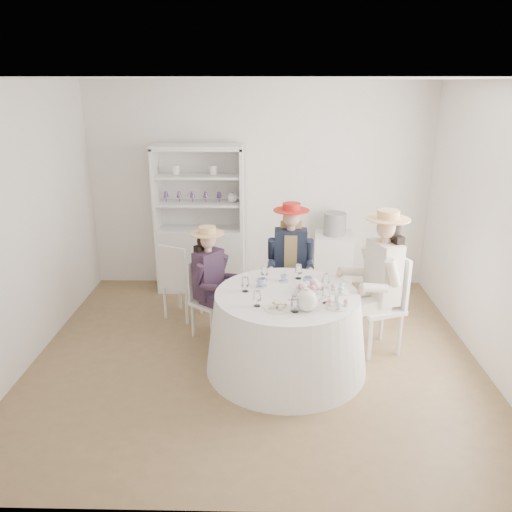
{
  "coord_description": "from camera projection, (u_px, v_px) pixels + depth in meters",
  "views": [
    {
      "loc": [
        0.1,
        -4.54,
        2.68
      ],
      "look_at": [
        0.0,
        0.1,
        1.05
      ],
      "focal_mm": 35.0,
      "sensor_mm": 36.0,
      "label": 1
    }
  ],
  "objects": [
    {
      "name": "teacup_c",
      "position": [
        308.0,
        282.0,
        4.88
      ],
      "size": [
        0.13,
        0.13,
        0.08
      ],
      "primitive_type": "imported",
      "rotation": [
        0.0,
        0.0,
        -0.42
      ],
      "color": "white",
      "rests_on": "tea_table"
    },
    {
      "name": "guest_left",
      "position": [
        210.0,
        276.0,
        5.33
      ],
      "size": [
        0.54,
        0.52,
        1.25
      ],
      "rotation": [
        0.0,
        0.0,
        0.92
      ],
      "color": "silver",
      "rests_on": "ground"
    },
    {
      "name": "spare_chair",
      "position": [
        179.0,
        279.0,
        5.8
      ],
      "size": [
        0.51,
        0.51,
        0.93
      ],
      "rotation": [
        0.0,
        0.0,
        2.7
      ],
      "color": "silver",
      "rests_on": "ground"
    },
    {
      "name": "side_table",
      "position": [
        333.0,
        262.0,
        6.67
      ],
      "size": [
        0.55,
        0.55,
        0.78
      ],
      "primitive_type": "cube",
      "rotation": [
        0.0,
        0.0,
        -0.1
      ],
      "color": "silver",
      "rests_on": "ground"
    },
    {
      "name": "teacup_b",
      "position": [
        284.0,
        278.0,
        4.97
      ],
      "size": [
        0.09,
        0.09,
        0.06
      ],
      "primitive_type": "imported",
      "rotation": [
        0.0,
        0.0,
        0.36
      ],
      "color": "white",
      "rests_on": "tea_table"
    },
    {
      "name": "tea_table",
      "position": [
        286.0,
        331.0,
        4.83
      ],
      "size": [
        1.57,
        1.57,
        0.79
      ],
      "rotation": [
        0.0,
        0.0,
        -0.15
      ],
      "color": "white",
      "rests_on": "ground"
    },
    {
      "name": "flower_bowl",
      "position": [
        309.0,
        290.0,
        4.7
      ],
      "size": [
        0.3,
        0.3,
        0.06
      ],
      "primitive_type": "imported",
      "rotation": [
        0.0,
        0.0,
        -0.33
      ],
      "color": "white",
      "rests_on": "tea_table"
    },
    {
      "name": "table_teapot",
      "position": [
        307.0,
        300.0,
        4.34
      ],
      "size": [
        0.28,
        0.2,
        0.21
      ],
      "rotation": [
        0.0,
        0.0,
        -0.01
      ],
      "color": "white",
      "rests_on": "tea_table"
    },
    {
      "name": "wall_front",
      "position": [
        248.0,
        328.0,
        2.84
      ],
      "size": [
        4.5,
        0.0,
        4.5
      ],
      "primitive_type": "plane",
      "rotation": [
        -1.57,
        0.0,
        0.0
      ],
      "color": "white",
      "rests_on": "ground"
    },
    {
      "name": "wall_right",
      "position": [
        495.0,
        231.0,
        4.68
      ],
      "size": [
        0.0,
        4.5,
        4.5
      ],
      "primitive_type": "plane",
      "rotation": [
        1.57,
        0.0,
        -1.57
      ],
      "color": "white",
      "rests_on": "ground"
    },
    {
      "name": "ceiling",
      "position": [
        256.0,
        79.0,
        4.27
      ],
      "size": [
        4.5,
        4.5,
        0.0
      ],
      "primitive_type": "plane",
      "rotation": [
        3.14,
        0.0,
        0.0
      ],
      "color": "white",
      "rests_on": "wall_back"
    },
    {
      "name": "flower_arrangement",
      "position": [
        310.0,
        286.0,
        4.65
      ],
      "size": [
        0.19,
        0.19,
        0.07
      ],
      "rotation": [
        0.0,
        0.0,
        0.33
      ],
      "color": "pink",
      "rests_on": "tea_table"
    },
    {
      "name": "hatbox",
      "position": [
        335.0,
        224.0,
        6.49
      ],
      "size": [
        0.33,
        0.33,
        0.29
      ],
      "primitive_type": "cylinder",
      "rotation": [
        0.0,
        0.0,
        -0.16
      ],
      "color": "black",
      "rests_on": "side_table"
    },
    {
      "name": "guest_mid",
      "position": [
        290.0,
        257.0,
        5.65
      ],
      "size": [
        0.51,
        0.53,
        1.41
      ],
      "rotation": [
        0.0,
        0.0,
        -0.03
      ],
      "color": "silver",
      "rests_on": "ground"
    },
    {
      "name": "stemware_set",
      "position": [
        287.0,
        286.0,
        4.68
      ],
      "size": [
        0.85,
        0.86,
        0.15
      ],
      "color": "white",
      "rests_on": "tea_table"
    },
    {
      "name": "hutch",
      "position": [
        201.0,
        240.0,
        6.62
      ],
      "size": [
        1.2,
        0.59,
        1.93
      ],
      "rotation": [
        0.0,
        0.0,
        0.15
      ],
      "color": "silver",
      "rests_on": "ground"
    },
    {
      "name": "wall_back",
      "position": [
        259.0,
        187.0,
        6.61
      ],
      "size": [
        4.5,
        0.0,
        4.5
      ],
      "primitive_type": "plane",
      "rotation": [
        1.57,
        0.0,
        0.0
      ],
      "color": "white",
      "rests_on": "ground"
    },
    {
      "name": "sandwich_plate",
      "position": [
        278.0,
        307.0,
        4.39
      ],
      "size": [
        0.24,
        0.24,
        0.05
      ],
      "rotation": [
        0.0,
        0.0,
        0.42
      ],
      "color": "white",
      "rests_on": "tea_table"
    },
    {
      "name": "guest_right",
      "position": [
        381.0,
        274.0,
        4.99
      ],
      "size": [
        0.62,
        0.57,
        1.51
      ],
      "rotation": [
        0.0,
        0.0,
        -1.23
      ],
      "color": "silver",
      "rests_on": "ground"
    },
    {
      "name": "wall_left",
      "position": [
        21.0,
        228.0,
        4.77
      ],
      "size": [
        0.0,
        4.5,
        4.5
      ],
      "primitive_type": "plane",
      "rotation": [
        1.57,
        0.0,
        1.57
      ],
      "color": "white",
      "rests_on": "ground"
    },
    {
      "name": "cupcake_stand",
      "position": [
        338.0,
        299.0,
        4.4
      ],
      "size": [
        0.22,
        0.22,
        0.21
      ],
      "rotation": [
        0.0,
        0.0,
        -0.13
      ],
      "color": "white",
      "rests_on": "tea_table"
    },
    {
      "name": "teacup_a",
      "position": [
        261.0,
        283.0,
        4.85
      ],
      "size": [
        0.12,
        0.12,
        0.08
      ],
      "primitive_type": "imported",
      "rotation": [
        0.0,
        0.0,
        -0.35
      ],
      "color": "white",
      "rests_on": "tea_table"
    },
    {
      "name": "ground",
      "position": [
        256.0,
        355.0,
        5.17
      ],
      "size": [
        4.5,
        4.5,
        0.0
      ],
      "primitive_type": "plane",
      "color": "brown",
      "rests_on": "ground"
    }
  ]
}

